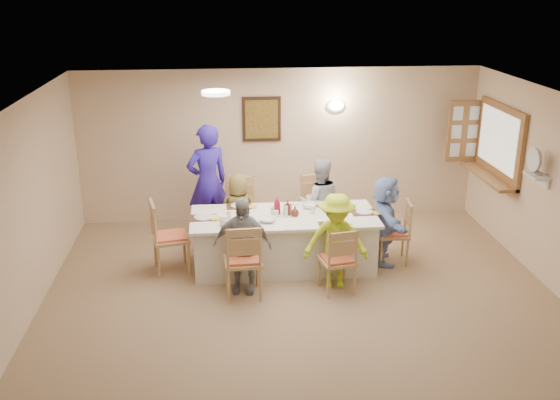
{
  "coord_description": "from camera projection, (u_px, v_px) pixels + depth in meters",
  "views": [
    {
      "loc": [
        -0.94,
        -6.35,
        3.81
      ],
      "look_at": [
        -0.2,
        1.4,
        1.05
      ],
      "focal_mm": 40.0,
      "sensor_mm": 36.0,
      "label": 1
    }
  ],
  "objects": [
    {
      "name": "bowl_b",
      "position": [
        309.0,
        205.0,
        8.81
      ],
      "size": [
        0.34,
        0.34,
        0.07
      ],
      "primitive_type": "imported",
      "rotation": [
        0.0,
        0.0,
        0.3
      ],
      "color": "white",
      "rests_on": "dining_table"
    },
    {
      "name": "chair_front_left",
      "position": [
        243.0,
        259.0,
        7.81
      ],
      "size": [
        0.5,
        0.5,
        1.0
      ],
      "primitive_type": null,
      "rotation": [
        0.0,
        0.0,
        3.19
      ],
      "color": "tan",
      "rests_on": "ground"
    },
    {
      "name": "bowl_a",
      "position": [
        267.0,
        220.0,
        8.3
      ],
      "size": [
        0.34,
        0.34,
        0.06
      ],
      "primitive_type": "imported",
      "rotation": [
        0.0,
        0.0,
        -0.24
      ],
      "color": "white",
      "rests_on": "dining_table"
    },
    {
      "name": "placemat_re",
      "position": [
        364.0,
        212.0,
        8.63
      ],
      "size": [
        0.36,
        0.26,
        0.01
      ],
      "primitive_type": "cube",
      "color": "#472B19",
      "rests_on": "dining_table"
    },
    {
      "name": "placemat_bl",
      "position": [
        239.0,
        206.0,
        8.87
      ],
      "size": [
        0.36,
        0.27,
        0.01
      ],
      "primitive_type": "cube",
      "color": "#472B19",
      "rests_on": "dining_table"
    },
    {
      "name": "shutter_door",
      "position": [
        464.0,
        131.0,
        10.04
      ],
      "size": [
        0.55,
        0.04,
        1.0
      ],
      "primitive_type": "cube",
      "color": "brown",
      "rests_on": "room_walls"
    },
    {
      "name": "chair_front_right",
      "position": [
        337.0,
        259.0,
        7.94
      ],
      "size": [
        0.5,
        0.5,
        0.9
      ],
      "primitive_type": null,
      "rotation": [
        0.0,
        0.0,
        3.32
      ],
      "color": "tan",
      "rests_on": "ground"
    },
    {
      "name": "napkin_fr",
      "position": [
        347.0,
        225.0,
        8.16
      ],
      "size": [
        0.14,
        0.14,
        0.01
      ],
      "primitive_type": "cube",
      "color": "yellow",
      "rests_on": "dining_table"
    },
    {
      "name": "placemat_br",
      "position": [
        322.0,
        203.0,
        8.98
      ],
      "size": [
        0.33,
        0.25,
        0.01
      ],
      "primitive_type": "cube",
      "color": "#472B19",
      "rests_on": "dining_table"
    },
    {
      "name": "plate_fr",
      "position": [
        333.0,
        224.0,
        8.19
      ],
      "size": [
        0.25,
        0.25,
        0.02
      ],
      "primitive_type": "cylinder",
      "color": "white",
      "rests_on": "dining_table"
    },
    {
      "name": "plate_le",
      "position": [
        203.0,
        217.0,
        8.43
      ],
      "size": [
        0.25,
        0.25,
        0.02
      ],
      "primitive_type": "cylinder",
      "color": "white",
      "rests_on": "dining_table"
    },
    {
      "name": "dining_table",
      "position": [
        284.0,
        241.0,
        8.66
      ],
      "size": [
        2.54,
        1.08,
        0.76
      ],
      "primitive_type": "cube",
      "color": "silver",
      "rests_on": "ground"
    },
    {
      "name": "condiment_ketchup",
      "position": [
        277.0,
        206.0,
        8.53
      ],
      "size": [
        0.15,
        0.15,
        0.25
      ],
      "primitive_type": "imported",
      "rotation": [
        0.0,
        0.0,
        0.27
      ],
      "color": "#A20D25",
      "rests_on": "dining_table"
    },
    {
      "name": "placemat_fl",
      "position": [
        241.0,
        228.0,
        8.08
      ],
      "size": [
        0.36,
        0.27,
        0.01
      ],
      "primitive_type": "cube",
      "color": "#472B19",
      "rests_on": "dining_table"
    },
    {
      "name": "placemat_fr",
      "position": [
        333.0,
        225.0,
        8.19
      ],
      "size": [
        0.35,
        0.26,
        0.01
      ],
      "primitive_type": "cube",
      "color": "#472B19",
      "rests_on": "dining_table"
    },
    {
      "name": "napkin_bl",
      "position": [
        252.0,
        206.0,
        8.84
      ],
      "size": [
        0.13,
        0.13,
        0.01
      ],
      "primitive_type": "cube",
      "color": "yellow",
      "rests_on": "dining_table"
    },
    {
      "name": "chair_back_left",
      "position": [
        239.0,
        213.0,
        9.31
      ],
      "size": [
        0.56,
        0.56,
        1.03
      ],
      "primitive_type": null,
      "rotation": [
        0.0,
        0.0,
        -0.15
      ],
      "color": "tan",
      "rests_on": "ground"
    },
    {
      "name": "wall_sconce",
      "position": [
        336.0,
        106.0,
        9.99
      ],
      "size": [
        0.26,
        0.09,
        0.18
      ],
      "primitive_type": "ellipsoid",
      "color": "white",
      "rests_on": "room_walls"
    },
    {
      "name": "chair_right_end",
      "position": [
        393.0,
        232.0,
        8.77
      ],
      "size": [
        0.48,
        0.48,
        0.91
      ],
      "primitive_type": null,
      "rotation": [
        0.0,
        0.0,
        -1.68
      ],
      "color": "tan",
      "rests_on": "ground"
    },
    {
      "name": "caregiver",
      "position": [
        208.0,
        182.0,
        9.47
      ],
      "size": [
        0.96,
        0.89,
        1.8
      ],
      "primitive_type": "imported",
      "rotation": [
        0.0,
        0.0,
        3.53
      ],
      "color": "#2F1DA7",
      "rests_on": "ground"
    },
    {
      "name": "ground",
      "position": [
        308.0,
        323.0,
        7.31
      ],
      "size": [
        7.0,
        7.0,
        0.0
      ],
      "primitive_type": "plane",
      "color": "#98744E"
    },
    {
      "name": "ceiling_light",
      "position": [
        216.0,
        93.0,
        7.81
      ],
      "size": [
        0.36,
        0.36,
        0.05
      ],
      "primitive_type": "cylinder",
      "color": "white",
      "rests_on": "room_walls"
    },
    {
      "name": "diner_right_end",
      "position": [
        385.0,
        220.0,
        8.7
      ],
      "size": [
        1.22,
        0.48,
        1.28
      ],
      "primitive_type": "imported",
      "rotation": [
        0.0,
        0.0,
        1.53
      ],
      "color": "#88A2E0",
      "rests_on": "ground"
    },
    {
      "name": "fan_shelf",
      "position": [
        537.0,
        175.0,
        8.11
      ],
      "size": [
        0.22,
        0.36,
        0.03
      ],
      "primitive_type": "cube",
      "color": "white",
      "rests_on": "room_walls"
    },
    {
      "name": "plate_bl",
      "position": [
        239.0,
        205.0,
        8.87
      ],
      "size": [
        0.24,
        0.24,
        0.01
      ],
      "primitive_type": "cylinder",
      "color": "white",
      "rests_on": "dining_table"
    },
    {
      "name": "condiment_brown",
      "position": [
        288.0,
        207.0,
        8.54
      ],
      "size": [
        0.16,
        0.16,
        0.21
      ],
      "primitive_type": "imported",
      "rotation": [
        0.0,
        0.0,
        -0.36
      ],
      "color": "#5B2218",
      "rests_on": "dining_table"
    },
    {
      "name": "chair_left_end",
      "position": [
        171.0,
        236.0,
        8.48
      ],
      "size": [
        0.58,
        0.58,
        1.03
      ],
      "primitive_type": null,
      "rotation": [
        0.0,
        0.0,
        1.77
      ],
      "color": "tan",
      "rests_on": "ground"
    },
    {
      "name": "plate_br",
      "position": [
        322.0,
        203.0,
        8.98
      ],
      "size": [
        0.25,
        0.25,
        0.02
      ],
      "primitive_type": "cylinder",
      "color": "white",
      "rests_on": "dining_table"
    },
    {
      "name": "plate_fl",
      "position": [
        241.0,
        227.0,
        8.08
      ],
      "size": [
        0.24,
        0.24,
        0.01
      ],
      "primitive_type": "cylinder",
      "color": "white",
      "rests_on": "dining_table"
    },
    {
      "name": "chair_back_right",
      "position": [
        318.0,
        210.0,
        9.42
      ],
      "size": [
        0.56,
        0.56,
        1.03
      ],
      "primitive_type": null,
      "rotation": [
        0.0,
        0.0,
        0.14
      ],
      "color": "tan",
      "rests_on": "ground"
    },
    {
      "name": "room_walls",
      "position": [
        310.0,
        202.0,
        6.81
      ],
      "size": [
        7.0,
        7.0,
        7.0
      ],
      "color": "beige",
      "rests_on": "ground"
    },
    {
      "name": "placemat_le",
      "position": [
        203.0,
        218.0,
        8.43
      ],
      "size": [
        0.36,
        0.27,
        0.01
      ],
      "primitive_type": "cube",
      "color": "#472B19",
      "rests_on": "dining_table"
    },
    {
      "name": "drinking_glass",
      "position": [
        273.0,
        211.0,
        8.55
      ],
      "size": [
        0.06,
        0.06,
        0.1
      ],
      "primitive_type": "cylinder",
      "color": "silver",
      "rests_on": "dining_table"
    },
    {
      "name": "napkin_re",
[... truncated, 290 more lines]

